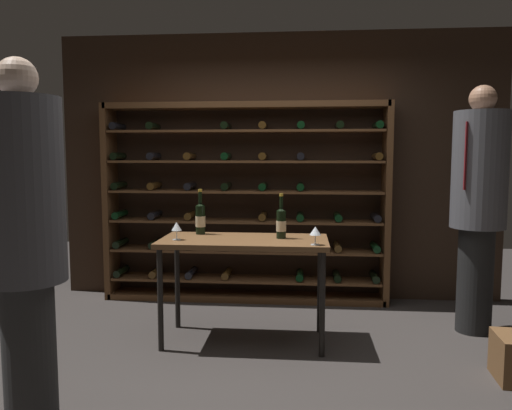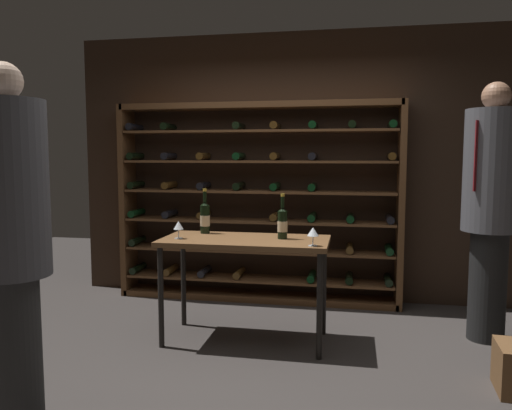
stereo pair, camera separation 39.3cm
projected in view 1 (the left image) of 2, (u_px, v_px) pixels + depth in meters
ground_plane at (266, 361)px, 3.73m from camera, size 9.53×9.53×0.00m
back_wall at (278, 167)px, 5.34m from camera, size 4.62×0.10×2.77m
wine_rack at (243, 204)px, 5.20m from camera, size 2.92×0.32×2.04m
tasting_table at (244, 249)px, 4.05m from camera, size 1.34×0.64×0.84m
person_bystander_red_print at (479, 197)px, 4.23m from camera, size 0.45×0.45×2.09m
person_guest_blue_shirt at (24, 234)px, 2.57m from camera, size 0.41×0.41×2.00m
wine_bottle_black_capsule at (200, 218)px, 4.27m from camera, size 0.08×0.08×0.38m
wine_bottle_amber_reserve at (281, 223)px, 4.05m from camera, size 0.08×0.08×0.36m
wine_glass_stemmed_center at (315, 232)px, 3.75m from camera, size 0.09×0.09×0.14m
wine_glass_stemmed_left at (177, 227)px, 3.98m from camera, size 0.08×0.08×0.14m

